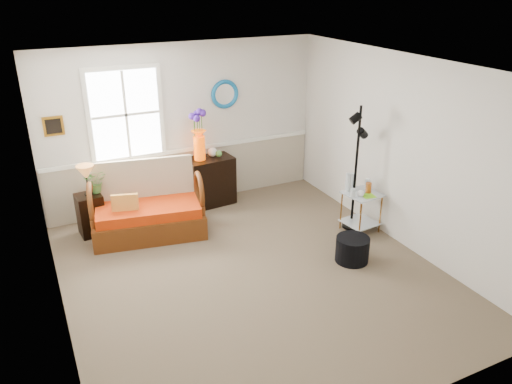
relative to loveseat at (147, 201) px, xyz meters
name	(u,v)px	position (x,y,z in m)	size (l,w,h in m)	color
floor	(252,274)	(0.89, -1.65, -0.51)	(4.50, 5.00, 0.01)	#736352
ceiling	(252,67)	(0.89, -1.65, 2.09)	(4.50, 5.00, 0.01)	white
walls	(252,180)	(0.89, -1.65, 0.79)	(4.51, 5.01, 2.60)	silver
wainscot	(187,176)	(0.89, 0.83, -0.06)	(4.46, 0.02, 0.90)	tan
chair_rail	(186,150)	(0.89, 0.82, 0.41)	(4.46, 0.04, 0.06)	white
window	(126,115)	(-0.01, 0.82, 1.09)	(1.14, 0.06, 1.44)	white
picture	(53,126)	(-1.03, 0.83, 1.04)	(0.28, 0.03, 0.28)	#C58522
mirror	(225,94)	(1.59, 0.83, 1.24)	(0.47, 0.47, 0.07)	#177EBD
loveseat	(147,201)	(0.00, 0.00, 0.00)	(1.58, 0.89, 1.03)	#522704
throw_pillow	(125,207)	(-0.33, -0.07, 0.01)	(0.37, 0.09, 0.37)	#C3631C
lamp_stand	(91,215)	(-0.76, 0.36, -0.21)	(0.35, 0.35, 0.62)	black
table_lamp	(87,181)	(-0.74, 0.34, 0.33)	(0.25, 0.25, 0.45)	orange
potted_plant	(96,183)	(-0.62, 0.41, 0.24)	(0.32, 0.35, 0.27)	#4B843A
cabinet	(210,181)	(1.20, 0.61, -0.12)	(0.74, 0.48, 0.80)	black
flower_vase	(199,135)	(1.04, 0.60, 0.68)	(0.24, 0.24, 0.80)	#EF4A02
side_table	(361,212)	(2.84, -1.28, -0.21)	(0.48, 0.48, 0.60)	#A36826
tabletop_items	(360,184)	(2.82, -1.23, 0.22)	(0.45, 0.45, 0.27)	silver
floor_lamp	(356,169)	(2.79, -1.14, 0.42)	(0.27, 0.27, 1.87)	black
ottoman	(352,249)	(2.22, -1.94, -0.34)	(0.44, 0.44, 0.34)	black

